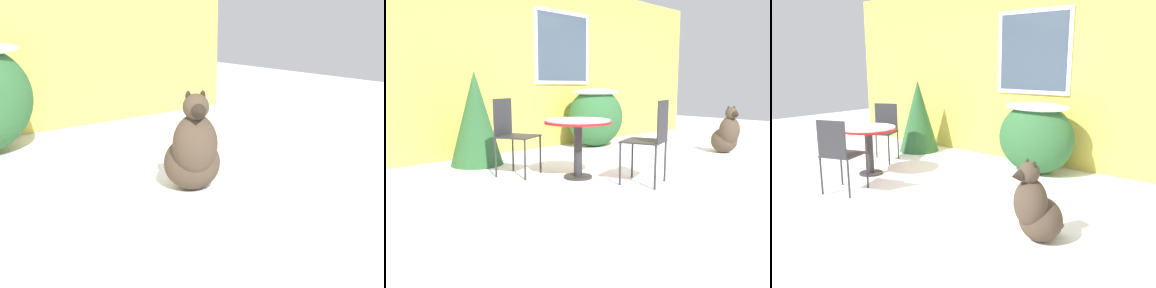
% 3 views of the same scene
% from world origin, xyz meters
% --- Properties ---
extents(ground_plane, '(16.00, 16.00, 0.00)m').
position_xyz_m(ground_plane, '(0.00, 0.00, 0.00)').
color(ground_plane, white).
extents(house_wall, '(8.00, 0.10, 2.91)m').
position_xyz_m(house_wall, '(0.01, 2.20, 1.47)').
color(house_wall, '#DBC14C').
rests_on(house_wall, ground_plane).
extents(shrub_left, '(1.16, 0.82, 1.05)m').
position_xyz_m(shrub_left, '(0.52, 1.65, 0.56)').
color(shrub_left, '#2D6033').
rests_on(shrub_left, ground_plane).
extents(evergreen_bush, '(0.73, 0.73, 1.31)m').
position_xyz_m(evergreen_bush, '(-1.88, 1.64, 0.66)').
color(evergreen_bush, '#2D6033').
rests_on(evergreen_bush, ground_plane).
extents(patio_table, '(0.80, 0.80, 0.71)m').
position_xyz_m(patio_table, '(-1.37, 0.10, 0.58)').
color(patio_table, '#2D2D30').
rests_on(patio_table, ground_plane).
extents(patio_chair_near_table, '(0.58, 0.58, 0.95)m').
position_xyz_m(patio_chair_near_table, '(-1.84, 0.77, 0.54)').
color(patio_chair_near_table, '#2D2D30').
rests_on(patio_chair_near_table, ground_plane).
extents(patio_chair_far_side, '(0.55, 0.55, 0.95)m').
position_xyz_m(patio_chair_far_side, '(-0.97, -0.66, 0.54)').
color(patio_chair_far_side, '#2D2D30').
rests_on(patio_chair_far_side, ground_plane).
extents(dog, '(0.57, 0.59, 0.78)m').
position_xyz_m(dog, '(1.56, -0.33, 0.30)').
color(dog, '#4C3D2D').
rests_on(dog, ground_plane).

